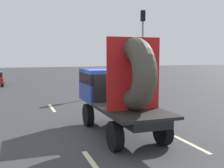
{
  "coord_description": "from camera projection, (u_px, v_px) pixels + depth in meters",
  "views": [
    {
      "loc": [
        -3.51,
        -9.79,
        2.99
      ],
      "look_at": [
        0.25,
        0.61,
        1.82
      ],
      "focal_mm": 43.89,
      "sensor_mm": 36.0,
      "label": 1
    }
  ],
  "objects": [
    {
      "name": "ground_plane",
      "position": [
        111.0,
        132.0,
        10.65
      ],
      "size": [
        120.0,
        120.0,
        0.0
      ],
      "primitive_type": "plane",
      "color": "#38383A"
    },
    {
      "name": "traffic_light",
      "position": [
        143.0,
        39.0,
        23.49
      ],
      "size": [
        0.42,
        0.36,
        6.77
      ],
      "color": "gray",
      "rests_on": "ground_plane"
    },
    {
      "name": "lane_dash_left_far",
      "position": [
        52.0,
        108.0,
        15.49
      ],
      "size": [
        0.16,
        2.27,
        0.01
      ],
      "primitive_type": "cube",
      "rotation": [
        0.0,
        0.0,
        1.57
      ],
      "color": "beige",
      "rests_on": "ground_plane"
    },
    {
      "name": "lane_dash_right_far",
      "position": [
        114.0,
        106.0,
        16.23
      ],
      "size": [
        0.16,
        2.74,
        0.01
      ],
      "primitive_type": "cube",
      "rotation": [
        0.0,
        0.0,
        1.57
      ],
      "color": "beige",
      "rests_on": "ground_plane"
    },
    {
      "name": "flatbed_truck",
      "position": [
        118.0,
        87.0,
        10.53
      ],
      "size": [
        2.02,
        5.18,
        3.58
      ],
      "color": "black",
      "rests_on": "ground_plane"
    },
    {
      "name": "distant_sedan",
      "position": [
        113.0,
        84.0,
        21.41
      ],
      "size": [
        1.82,
        4.26,
        1.39
      ],
      "color": "black",
      "rests_on": "ground_plane"
    },
    {
      "name": "lane_dash_left_near",
      "position": [
        94.0,
        164.0,
        7.49
      ],
      "size": [
        0.16,
        2.17,
        0.01
      ],
      "primitive_type": "cube",
      "rotation": [
        0.0,
        0.0,
        1.57
      ],
      "color": "beige",
      "rests_on": "ground_plane"
    },
    {
      "name": "lane_dash_right_near",
      "position": [
        191.0,
        144.0,
        9.21
      ],
      "size": [
        0.16,
        2.04,
        0.01
      ],
      "primitive_type": "cube",
      "rotation": [
        0.0,
        0.0,
        1.57
      ],
      "color": "beige",
      "rests_on": "ground_plane"
    }
  ]
}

